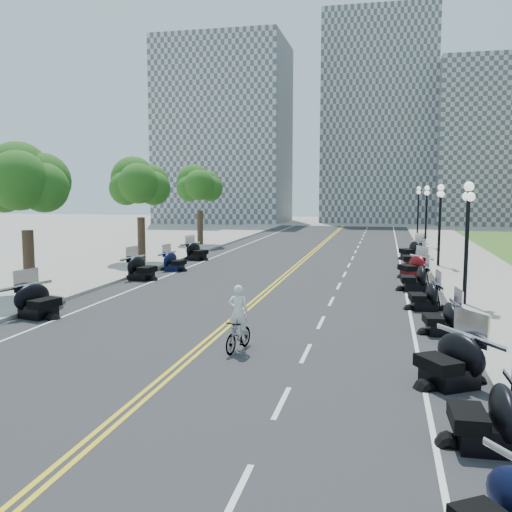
# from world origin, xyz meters

# --- Properties ---
(ground) EXTENTS (160.00, 160.00, 0.00)m
(ground) POSITION_xyz_m (0.00, 0.00, 0.00)
(ground) COLOR gray
(road) EXTENTS (16.00, 90.00, 0.01)m
(road) POSITION_xyz_m (0.00, 10.00, 0.00)
(road) COLOR #333335
(road) RESTS_ON ground
(centerline_yellow_a) EXTENTS (0.12, 90.00, 0.00)m
(centerline_yellow_a) POSITION_xyz_m (-0.12, 10.00, 0.01)
(centerline_yellow_a) COLOR yellow
(centerline_yellow_a) RESTS_ON road
(centerline_yellow_b) EXTENTS (0.12, 90.00, 0.00)m
(centerline_yellow_b) POSITION_xyz_m (0.12, 10.00, 0.01)
(centerline_yellow_b) COLOR yellow
(centerline_yellow_b) RESTS_ON road
(edge_line_north) EXTENTS (0.12, 90.00, 0.00)m
(edge_line_north) POSITION_xyz_m (6.40, 10.00, 0.01)
(edge_line_north) COLOR white
(edge_line_north) RESTS_ON road
(edge_line_south) EXTENTS (0.12, 90.00, 0.00)m
(edge_line_south) POSITION_xyz_m (-6.40, 10.00, 0.01)
(edge_line_south) COLOR white
(edge_line_south) RESTS_ON road
(lane_dash_3) EXTENTS (0.12, 2.00, 0.00)m
(lane_dash_3) POSITION_xyz_m (3.20, -12.00, 0.01)
(lane_dash_3) COLOR white
(lane_dash_3) RESTS_ON road
(lane_dash_4) EXTENTS (0.12, 2.00, 0.00)m
(lane_dash_4) POSITION_xyz_m (3.20, -8.00, 0.01)
(lane_dash_4) COLOR white
(lane_dash_4) RESTS_ON road
(lane_dash_5) EXTENTS (0.12, 2.00, 0.00)m
(lane_dash_5) POSITION_xyz_m (3.20, -4.00, 0.01)
(lane_dash_5) COLOR white
(lane_dash_5) RESTS_ON road
(lane_dash_6) EXTENTS (0.12, 2.00, 0.00)m
(lane_dash_6) POSITION_xyz_m (3.20, 0.00, 0.01)
(lane_dash_6) COLOR white
(lane_dash_6) RESTS_ON road
(lane_dash_7) EXTENTS (0.12, 2.00, 0.00)m
(lane_dash_7) POSITION_xyz_m (3.20, 4.00, 0.01)
(lane_dash_7) COLOR white
(lane_dash_7) RESTS_ON road
(lane_dash_8) EXTENTS (0.12, 2.00, 0.00)m
(lane_dash_8) POSITION_xyz_m (3.20, 8.00, 0.01)
(lane_dash_8) COLOR white
(lane_dash_8) RESTS_ON road
(lane_dash_9) EXTENTS (0.12, 2.00, 0.00)m
(lane_dash_9) POSITION_xyz_m (3.20, 12.00, 0.01)
(lane_dash_9) COLOR white
(lane_dash_9) RESTS_ON road
(lane_dash_10) EXTENTS (0.12, 2.00, 0.00)m
(lane_dash_10) POSITION_xyz_m (3.20, 16.00, 0.01)
(lane_dash_10) COLOR white
(lane_dash_10) RESTS_ON road
(lane_dash_11) EXTENTS (0.12, 2.00, 0.00)m
(lane_dash_11) POSITION_xyz_m (3.20, 20.00, 0.01)
(lane_dash_11) COLOR white
(lane_dash_11) RESTS_ON road
(lane_dash_12) EXTENTS (0.12, 2.00, 0.00)m
(lane_dash_12) POSITION_xyz_m (3.20, 24.00, 0.01)
(lane_dash_12) COLOR white
(lane_dash_12) RESTS_ON road
(lane_dash_13) EXTENTS (0.12, 2.00, 0.00)m
(lane_dash_13) POSITION_xyz_m (3.20, 28.00, 0.01)
(lane_dash_13) COLOR white
(lane_dash_13) RESTS_ON road
(lane_dash_14) EXTENTS (0.12, 2.00, 0.00)m
(lane_dash_14) POSITION_xyz_m (3.20, 32.00, 0.01)
(lane_dash_14) COLOR white
(lane_dash_14) RESTS_ON road
(lane_dash_15) EXTENTS (0.12, 2.00, 0.00)m
(lane_dash_15) POSITION_xyz_m (3.20, 36.00, 0.01)
(lane_dash_15) COLOR white
(lane_dash_15) RESTS_ON road
(lane_dash_16) EXTENTS (0.12, 2.00, 0.00)m
(lane_dash_16) POSITION_xyz_m (3.20, 40.00, 0.01)
(lane_dash_16) COLOR white
(lane_dash_16) RESTS_ON road
(lane_dash_17) EXTENTS (0.12, 2.00, 0.00)m
(lane_dash_17) POSITION_xyz_m (3.20, 44.00, 0.01)
(lane_dash_17) COLOR white
(lane_dash_17) RESTS_ON road
(lane_dash_18) EXTENTS (0.12, 2.00, 0.00)m
(lane_dash_18) POSITION_xyz_m (3.20, 48.00, 0.01)
(lane_dash_18) COLOR white
(lane_dash_18) RESTS_ON road
(lane_dash_19) EXTENTS (0.12, 2.00, 0.00)m
(lane_dash_19) POSITION_xyz_m (3.20, 52.00, 0.01)
(lane_dash_19) COLOR white
(lane_dash_19) RESTS_ON road
(sidewalk_north) EXTENTS (5.00, 90.00, 0.15)m
(sidewalk_north) POSITION_xyz_m (10.50, 10.00, 0.07)
(sidewalk_north) COLOR #9E9991
(sidewalk_north) RESTS_ON ground
(sidewalk_south) EXTENTS (5.00, 90.00, 0.15)m
(sidewalk_south) POSITION_xyz_m (-10.50, 10.00, 0.07)
(sidewalk_south) COLOR #9E9991
(sidewalk_south) RESTS_ON ground
(distant_block_a) EXTENTS (18.00, 14.00, 26.00)m
(distant_block_a) POSITION_xyz_m (-18.00, 62.00, 13.00)
(distant_block_a) COLOR gray
(distant_block_a) RESTS_ON ground
(distant_block_b) EXTENTS (16.00, 12.00, 30.00)m
(distant_block_b) POSITION_xyz_m (4.00, 68.00, 15.00)
(distant_block_b) COLOR gray
(distant_block_b) RESTS_ON ground
(distant_block_c) EXTENTS (20.00, 14.00, 22.00)m
(distant_block_c) POSITION_xyz_m (22.00, 65.00, 11.00)
(distant_block_c) COLOR gray
(distant_block_c) RESTS_ON ground
(street_lamp_2) EXTENTS (0.50, 1.20, 4.90)m
(street_lamp_2) POSITION_xyz_m (8.60, 4.00, 2.60)
(street_lamp_2) COLOR black
(street_lamp_2) RESTS_ON sidewalk_north
(street_lamp_3) EXTENTS (0.50, 1.20, 4.90)m
(street_lamp_3) POSITION_xyz_m (8.60, 16.00, 2.60)
(street_lamp_3) COLOR black
(street_lamp_3) RESTS_ON sidewalk_north
(street_lamp_4) EXTENTS (0.50, 1.20, 4.90)m
(street_lamp_4) POSITION_xyz_m (8.60, 28.00, 2.60)
(street_lamp_4) COLOR black
(street_lamp_4) RESTS_ON sidewalk_north
(street_lamp_5) EXTENTS (0.50, 1.20, 4.90)m
(street_lamp_5) POSITION_xyz_m (8.60, 40.00, 2.60)
(street_lamp_5) COLOR black
(street_lamp_5) RESTS_ON sidewalk_north
(tree_2) EXTENTS (4.80, 4.80, 9.20)m
(tree_2) POSITION_xyz_m (-10.00, 2.00, 4.75)
(tree_2) COLOR #235619
(tree_2) RESTS_ON sidewalk_south
(tree_3) EXTENTS (4.80, 4.80, 9.20)m
(tree_3) POSITION_xyz_m (-10.00, 14.00, 4.75)
(tree_3) COLOR #235619
(tree_3) RESTS_ON sidewalk_south
(tree_4) EXTENTS (4.80, 4.80, 9.20)m
(tree_4) POSITION_xyz_m (-10.00, 26.00, 4.75)
(tree_4) COLOR #235619
(tree_4) RESTS_ON sidewalk_south
(motorcycle_n_3) EXTENTS (2.06, 2.06, 1.40)m
(motorcycle_n_3) POSITION_xyz_m (7.29, -9.37, 0.70)
(motorcycle_n_3) COLOR black
(motorcycle_n_3) RESTS_ON road
(motorcycle_n_4) EXTENTS (2.91, 2.91, 1.47)m
(motorcycle_n_4) POSITION_xyz_m (7.00, -5.99, 0.74)
(motorcycle_n_4) COLOR black
(motorcycle_n_4) RESTS_ON road
(motorcycle_n_5) EXTENTS (2.00, 2.00, 1.25)m
(motorcycle_n_5) POSITION_xyz_m (7.28, -0.82, 0.62)
(motorcycle_n_5) COLOR black
(motorcycle_n_5) RESTS_ON road
(motorcycle_n_6) EXTENTS (2.03, 2.03, 1.27)m
(motorcycle_n_6) POSITION_xyz_m (6.98, 3.11, 0.64)
(motorcycle_n_6) COLOR black
(motorcycle_n_6) RESTS_ON road
(motorcycle_n_7) EXTENTS (2.12, 2.12, 1.40)m
(motorcycle_n_7) POSITION_xyz_m (6.82, 7.45, 0.70)
(motorcycle_n_7) COLOR black
(motorcycle_n_7) RESTS_ON road
(motorcycle_n_8) EXTENTS (2.69, 2.69, 1.39)m
(motorcycle_n_8) POSITION_xyz_m (6.89, 11.67, 0.69)
(motorcycle_n_8) COLOR #590A0C
(motorcycle_n_8) RESTS_ON road
(motorcycle_n_9) EXTENTS (2.30, 2.30, 1.47)m
(motorcycle_n_9) POSITION_xyz_m (7.14, 15.79, 0.74)
(motorcycle_n_9) COLOR #590A0C
(motorcycle_n_9) RESTS_ON road
(motorcycle_n_10) EXTENTS (2.75, 2.75, 1.46)m
(motorcycle_n_10) POSITION_xyz_m (7.16, 20.04, 0.73)
(motorcycle_n_10) COLOR black
(motorcycle_n_10) RESTS_ON road
(motorcycle_s_5) EXTENTS (2.52, 2.52, 1.46)m
(motorcycle_s_5) POSITION_xyz_m (-7.24, -1.53, 0.73)
(motorcycle_s_5) COLOR black
(motorcycle_s_5) RESTS_ON road
(motorcycle_s_7) EXTENTS (2.31, 2.31, 1.44)m
(motorcycle_s_7) POSITION_xyz_m (-7.20, 7.69, 0.72)
(motorcycle_s_7) COLOR black
(motorcycle_s_7) RESTS_ON road
(motorcycle_s_8) EXTENTS (2.05, 2.05, 1.27)m
(motorcycle_s_8) POSITION_xyz_m (-6.72, 11.26, 0.63)
(motorcycle_s_8) COLOR black
(motorcycle_s_8) RESTS_ON road
(motorcycle_s_9) EXTENTS (2.40, 2.40, 1.36)m
(motorcycle_s_9) POSITION_xyz_m (-7.10, 16.50, 0.68)
(motorcycle_s_9) COLOR black
(motorcycle_s_9) RESTS_ON road
(bicycle) EXTENTS (0.78, 1.69, 0.98)m
(bicycle) POSITION_xyz_m (1.21, -4.21, 0.49)
(bicycle) COLOR #A51414
(bicycle) RESTS_ON road
(cyclist_rider) EXTENTS (0.60, 0.40, 1.65)m
(cyclist_rider) POSITION_xyz_m (1.21, -4.21, 1.81)
(cyclist_rider) COLOR white
(cyclist_rider) RESTS_ON bicycle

